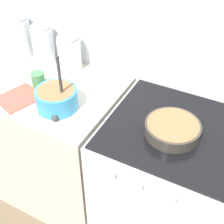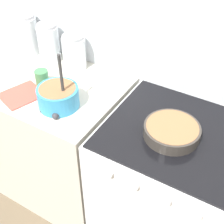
# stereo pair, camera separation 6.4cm
# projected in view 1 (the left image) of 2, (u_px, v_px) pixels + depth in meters

# --- Properties ---
(wall_back) EXTENTS (4.79, 0.05, 2.40)m
(wall_back) POSITION_uv_depth(u_px,v_px,m) (140.00, 32.00, 1.71)
(wall_back) COLOR silver
(wall_back) RESTS_ON ground_plane
(countertop_cabinet) EXTENTS (0.90, 0.65, 0.92)m
(countertop_cabinet) POSITION_uv_depth(u_px,v_px,m) (52.00, 141.00, 2.11)
(countertop_cabinet) COLOR beige
(countertop_cabinet) RESTS_ON ground_plane
(stove) EXTENTS (0.75, 0.67, 0.92)m
(stove) POSITION_uv_depth(u_px,v_px,m) (170.00, 188.00, 1.81)
(stove) COLOR silver
(stove) RESTS_ON ground_plane
(mixing_bowl) EXTENTS (0.22, 0.22, 0.32)m
(mixing_bowl) POSITION_uv_depth(u_px,v_px,m) (57.00, 97.00, 1.61)
(mixing_bowl) COLOR #338CBF
(mixing_bowl) RESTS_ON countertop_cabinet
(baking_pan) EXTENTS (0.27, 0.27, 0.06)m
(baking_pan) POSITION_uv_depth(u_px,v_px,m) (173.00, 129.00, 1.48)
(baking_pan) COLOR #38332D
(baking_pan) RESTS_ON stove
(storage_jar_left) EXTENTS (0.16, 0.16, 0.26)m
(storage_jar_left) POSITION_uv_depth(u_px,v_px,m) (19.00, 39.00, 2.01)
(storage_jar_left) COLOR silver
(storage_jar_left) RESTS_ON countertop_cabinet
(storage_jar_middle) EXTENTS (0.13, 0.13, 0.24)m
(storage_jar_middle) POSITION_uv_depth(u_px,v_px,m) (44.00, 47.00, 1.95)
(storage_jar_middle) COLOR silver
(storage_jar_middle) RESTS_ON countertop_cabinet
(storage_jar_right) EXTENTS (0.14, 0.14, 0.22)m
(storage_jar_right) POSITION_uv_depth(u_px,v_px,m) (70.00, 56.00, 1.89)
(storage_jar_right) COLOR silver
(storage_jar_right) RESTS_ON countertop_cabinet
(tin_can) EXTENTS (0.08, 0.08, 0.09)m
(tin_can) POSITION_uv_depth(u_px,v_px,m) (38.00, 80.00, 1.77)
(tin_can) COLOR #3F7F4C
(tin_can) RESTS_ON countertop_cabinet
(recipe_page) EXTENTS (0.25, 0.27, 0.01)m
(recipe_page) POSITION_uv_depth(u_px,v_px,m) (19.00, 98.00, 1.71)
(recipe_page) COLOR #CC4C3F
(recipe_page) RESTS_ON countertop_cabinet
(measuring_spoon) EXTENTS (0.12, 0.04, 0.04)m
(measuring_spoon) POSITION_uv_depth(u_px,v_px,m) (53.00, 118.00, 1.56)
(measuring_spoon) COLOR #333338
(measuring_spoon) RESTS_ON countertop_cabinet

